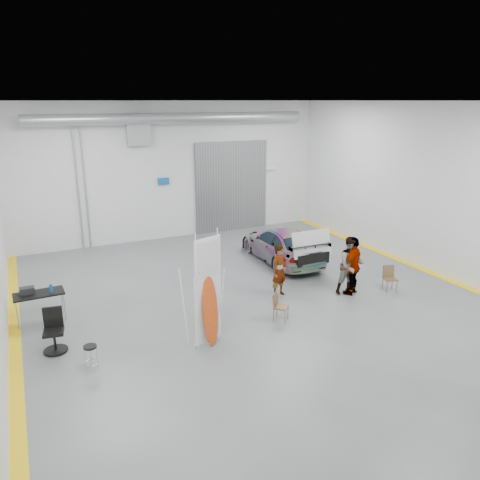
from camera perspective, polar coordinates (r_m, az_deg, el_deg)
name	(u,v)px	position (r m, az deg, el deg)	size (l,w,h in m)	color
ground	(256,301)	(14.74, 2.00, -7.40)	(16.00, 16.00, 0.00)	#595D61
room_shell	(233,161)	(15.68, -0.87, 9.59)	(14.02, 16.18, 6.01)	silver
sedan_car	(282,245)	(18.15, 5.09, -0.56)	(1.83, 4.49, 1.30)	white
person_a	(280,271)	(14.86, 4.85, -3.74)	(0.61, 0.40, 1.68)	#947251
person_b	(351,265)	(15.36, 13.38, -3.03)	(0.93, 0.71, 1.90)	slate
person_c	(353,266)	(15.34, 13.61, -3.06)	(1.11, 0.46, 1.91)	#994B33
surfboard_display	(206,301)	(11.72, -4.15, -7.46)	(0.81, 0.45, 3.03)	white
folding_chair_near	(281,312)	(13.46, 4.98, -8.74)	(0.53, 0.60, 0.80)	brown
folding_chair_far	(389,283)	(16.13, 17.76, -5.07)	(0.49, 0.51, 0.82)	brown
shop_stool	(91,358)	(11.62, -17.69, -13.56)	(0.32, 0.32, 0.63)	black
work_table	(36,294)	(14.30, -23.64, -6.00)	(1.36, 0.71, 1.09)	#94979C
office_chair	(54,333)	(12.67, -21.77, -10.48)	(0.59, 0.59, 1.10)	black
trunk_lid	(311,242)	(16.35, 8.70, -0.18)	(1.52, 0.92, 0.04)	silver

